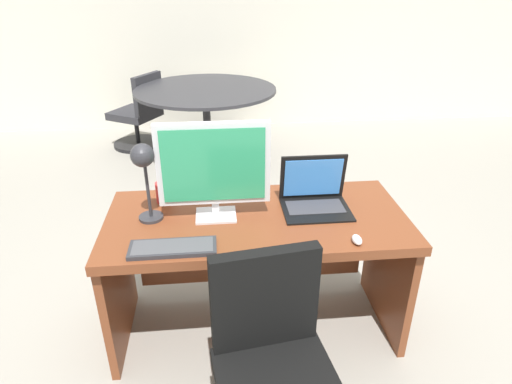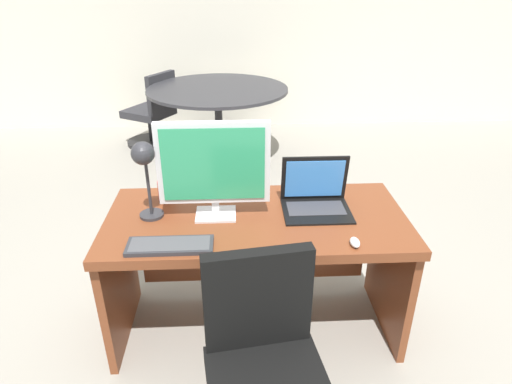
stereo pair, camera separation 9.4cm
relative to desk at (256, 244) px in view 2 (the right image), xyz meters
name	(u,v)px [view 2 (the right image)]	position (x,y,z in m)	size (l,w,h in m)	color
ground	(248,202)	(0.00, 1.46, -0.53)	(12.00, 12.00, 0.00)	gray
back_wall	(241,11)	(0.00, 3.69, 0.87)	(10.00, 0.10, 2.80)	silver
desk	(256,244)	(0.00, 0.00, 0.00)	(1.51, 0.70, 0.72)	brown
monitor	(214,166)	(-0.20, -0.02, 0.47)	(0.54, 0.16, 0.49)	silver
laptop	(315,192)	(0.31, 0.06, 0.27)	(0.34, 0.28, 0.27)	black
keyboard	(170,246)	(-0.40, -0.30, 0.20)	(0.38, 0.14, 0.02)	#2D2D33
mouse	(355,242)	(0.43, -0.32, 0.21)	(0.04, 0.08, 0.03)	silver
desk_lamp	(144,164)	(-0.52, -0.03, 0.49)	(0.12, 0.14, 0.41)	#2D2D33
coffee_mug	(166,190)	(-0.47, 0.17, 0.25)	(0.11, 0.08, 0.11)	red
meeting_table	(218,105)	(-0.27, 2.51, 0.05)	(1.44, 1.44, 0.76)	black
meeting_chair_near	(153,117)	(-1.03, 2.97, -0.20)	(0.64, 0.63, 0.84)	black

